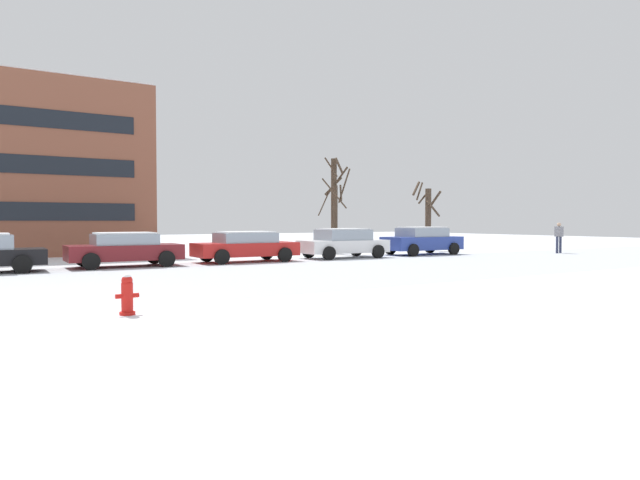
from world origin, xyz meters
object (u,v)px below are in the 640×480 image
object	(u,v)px
fire_hydrant	(127,294)
parked_car_blue	(422,240)
parked_car_maroon	(125,249)
parked_car_white	(343,243)
parked_car_red	(246,246)
pedestrian_crossing	(559,235)

from	to	relation	value
fire_hydrant	parked_car_blue	size ratio (longest dim) A/B	0.18
parked_car_maroon	fire_hydrant	bearing A→B (deg)	-102.85
parked_car_maroon	parked_car_white	size ratio (longest dim) A/B	0.99
fire_hydrant	parked_car_blue	distance (m)	21.51
fire_hydrant	parked_car_blue	bearing A→B (deg)	32.49
parked_car_red	pedestrian_crossing	bearing A→B (deg)	-10.20
fire_hydrant	parked_car_red	xyz separation A→B (m)	(7.84, 11.65, 0.30)
parked_car_red	parked_car_white	bearing A→B (deg)	-1.37
fire_hydrant	pedestrian_crossing	bearing A→B (deg)	18.33
pedestrian_crossing	parked_car_white	bearing A→B (deg)	166.29
parked_car_red	parked_car_white	distance (m)	5.15
fire_hydrant	parked_car_white	distance (m)	17.37
fire_hydrant	parked_car_red	bearing A→B (deg)	56.07
fire_hydrant	parked_car_blue	world-z (taller)	parked_car_blue
parked_car_red	parked_car_blue	world-z (taller)	parked_car_blue
fire_hydrant	parked_car_blue	xyz separation A→B (m)	(18.14, 11.55, 0.37)
fire_hydrant	parked_car_white	world-z (taller)	parked_car_white
fire_hydrant	parked_car_maroon	xyz separation A→B (m)	(2.69, 11.78, 0.31)
parked_car_blue	pedestrian_crossing	xyz separation A→B (m)	(7.41, -3.09, 0.24)
parked_car_white	parked_car_blue	world-z (taller)	parked_car_blue
parked_car_white	pedestrian_crossing	world-z (taller)	pedestrian_crossing
parked_car_maroon	parked_car_blue	size ratio (longest dim) A/B	0.99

